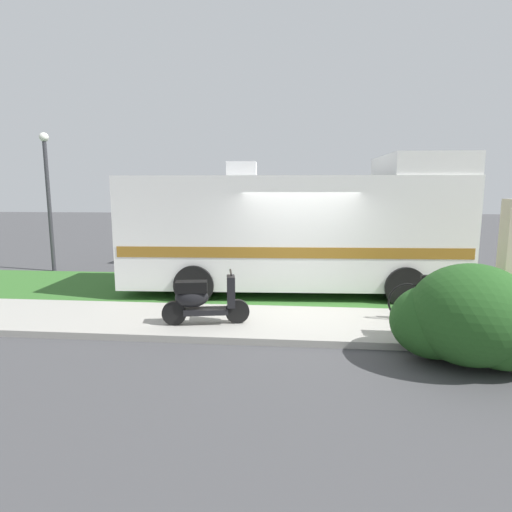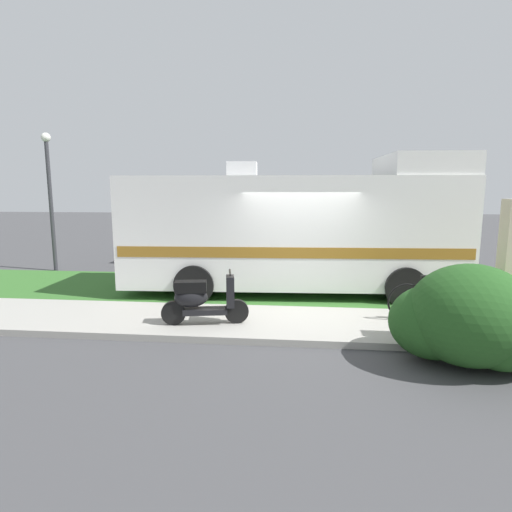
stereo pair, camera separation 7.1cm
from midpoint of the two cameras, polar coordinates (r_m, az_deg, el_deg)
name	(u,v)px [view 2 (the right image)]	position (r m, az deg, el deg)	size (l,w,h in m)	color
ground_plane	(299,309)	(8.91, 6.32, -7.40)	(80.00, 80.00, 0.00)	#424244
sidewalk	(300,324)	(7.75, 6.40, -9.47)	(24.00, 2.00, 0.12)	#9E9B93
grass_strip	(299,291)	(10.35, 6.25, -4.86)	(24.00, 3.40, 0.08)	#336628
motorhome_rv	(296,230)	(10.04, 5.79, 3.69)	(8.05, 2.88, 3.35)	silver
scooter	(202,299)	(7.47, -7.34, -6.04)	(1.57, 0.59, 0.97)	black
bicycle	(435,301)	(8.28, 24.01, -5.74)	(1.73, 0.52, 0.91)	black
pickup_truck_near	(213,235)	(14.57, -5.87, 2.94)	(5.54, 2.27, 1.86)	#B7B29E
bush_by_porch	(467,320)	(6.62, 27.70, -7.96)	(2.07, 1.55, 1.46)	#23511E
street_lamp_post	(50,189)	(14.37, -26.78, 8.42)	(0.28, 0.28, 4.29)	#333338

